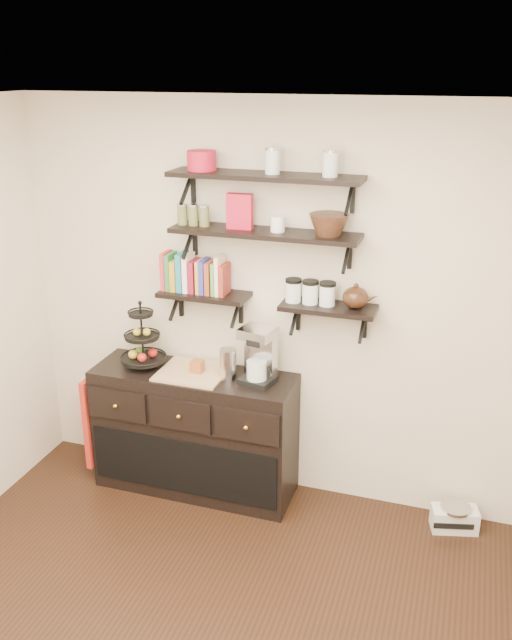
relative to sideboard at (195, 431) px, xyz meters
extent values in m
cube|color=white|center=(0.47, -1.51, 2.25)|extent=(3.50, 3.50, 0.02)
cube|color=beige|center=(0.47, 0.24, 0.90)|extent=(3.50, 0.02, 2.70)
cube|color=black|center=(0.47, 0.10, 1.78)|extent=(1.20, 0.27, 0.03)
cube|color=black|center=(-0.05, 0.22, 1.67)|extent=(0.02, 0.03, 0.20)
cube|color=black|center=(0.99, 0.22, 1.67)|extent=(0.02, 0.03, 0.20)
cube|color=black|center=(0.47, 0.10, 1.43)|extent=(1.20, 0.27, 0.03)
cube|color=black|center=(-0.05, 0.22, 1.32)|extent=(0.02, 0.03, 0.20)
cube|color=black|center=(0.99, 0.22, 1.32)|extent=(0.02, 0.03, 0.20)
cube|color=black|center=(0.05, 0.11, 0.98)|extent=(0.60, 0.25, 0.03)
cube|color=black|center=(-0.17, 0.22, 0.87)|extent=(0.02, 0.03, 0.20)
cube|color=black|center=(0.27, 0.22, 0.87)|extent=(0.03, 0.03, 0.20)
cube|color=black|center=(0.89, 0.11, 0.98)|extent=(0.60, 0.25, 0.03)
cube|color=black|center=(0.67, 0.22, 0.87)|extent=(0.03, 0.03, 0.20)
cube|color=black|center=(1.11, 0.22, 0.87)|extent=(0.02, 0.03, 0.20)
cube|color=red|center=(-0.21, 0.12, 1.10)|extent=(0.02, 0.15, 0.20)
cube|color=#29743C|center=(-0.17, 0.12, 1.12)|extent=(0.03, 0.15, 0.24)
cube|color=#C0861D|center=(-0.13, 0.12, 1.10)|extent=(0.04, 0.15, 0.21)
cube|color=teal|center=(-0.10, 0.12, 1.12)|extent=(0.03, 0.15, 0.25)
cube|color=#EBE4C7|center=(-0.06, 0.12, 1.11)|extent=(0.03, 0.15, 0.22)
cube|color=maroon|center=(-0.02, 0.12, 1.13)|extent=(0.04, 0.15, 0.26)
cube|color=gold|center=(0.01, 0.12, 1.11)|extent=(0.03, 0.15, 0.23)
cube|color=#30339A|center=(0.05, 0.12, 1.10)|extent=(0.03, 0.15, 0.20)
cube|color=#993D21|center=(0.09, 0.12, 1.12)|extent=(0.04, 0.15, 0.24)
cube|color=#4C9553|center=(0.13, 0.12, 1.10)|extent=(0.03, 0.15, 0.21)
cube|color=#FFDCB8|center=(0.17, 0.12, 1.12)|extent=(0.03, 0.15, 0.25)
cube|color=maroon|center=(0.20, 0.12, 1.11)|extent=(0.02, 0.15, 0.22)
cylinder|color=silver|center=(0.66, 0.12, 1.06)|extent=(0.10, 0.10, 0.13)
cylinder|color=silver|center=(0.77, 0.12, 1.06)|extent=(0.10, 0.10, 0.13)
cylinder|color=silver|center=(0.88, 0.12, 1.06)|extent=(0.10, 0.10, 0.13)
cube|color=black|center=(0.00, 0.00, 0.00)|extent=(1.40, 0.45, 0.90)
cube|color=tan|center=(0.00, 0.00, 0.46)|extent=(0.45, 0.41, 0.02)
sphere|color=gold|center=(-0.47, -0.25, 0.25)|extent=(0.04, 0.04, 0.04)
sphere|color=gold|center=(0.00, -0.25, 0.25)|extent=(0.04, 0.04, 0.04)
sphere|color=gold|center=(0.47, -0.25, 0.25)|extent=(0.04, 0.04, 0.04)
cylinder|color=black|center=(-0.37, 0.00, 0.68)|extent=(0.01, 0.01, 0.46)
cylinder|color=black|center=(-0.37, 0.00, 0.50)|extent=(0.31, 0.31, 0.01)
cylinder|color=black|center=(-0.37, 0.00, 0.67)|extent=(0.24, 0.24, 0.02)
cylinder|color=black|center=(-0.37, 0.00, 0.83)|extent=(0.16, 0.16, 0.02)
sphere|color=#B21914|center=(-0.31, 0.04, 0.54)|extent=(0.06, 0.06, 0.06)
sphere|color=gold|center=(-0.41, 0.00, 0.70)|extent=(0.05, 0.05, 0.05)
cube|color=brown|center=(0.03, 0.00, 0.50)|extent=(0.08, 0.08, 0.08)
cube|color=black|center=(0.46, 0.00, 0.47)|extent=(0.24, 0.23, 0.04)
cube|color=silver|center=(0.46, 0.07, 0.63)|extent=(0.22, 0.12, 0.32)
cube|color=silver|center=(0.46, 0.00, 0.80)|extent=(0.24, 0.23, 0.07)
cylinder|color=silver|center=(0.46, -0.02, 0.55)|extent=(0.16, 0.16, 0.12)
cylinder|color=silver|center=(0.26, -0.02, 0.56)|extent=(0.11, 0.11, 0.22)
cube|color=red|center=(-0.73, -0.10, 0.03)|extent=(0.04, 0.29, 0.67)
cube|color=silver|center=(1.80, 0.07, -0.37)|extent=(0.32, 0.22, 0.16)
cylinder|color=silver|center=(1.80, 0.07, -0.29)|extent=(0.24, 0.24, 0.02)
cube|color=black|center=(1.80, -0.01, -0.37)|extent=(0.25, 0.07, 0.04)
cube|color=#B8152E|center=(0.31, 0.10, 1.56)|extent=(0.16, 0.07, 0.22)
cylinder|color=white|center=(0.56, 0.10, 1.50)|extent=(0.09, 0.09, 0.10)
cylinder|color=#B8152E|center=(0.07, 0.10, 1.86)|extent=(0.18, 0.18, 0.12)
camera|label=1|loc=(1.70, -3.83, 2.42)|focal=38.00mm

